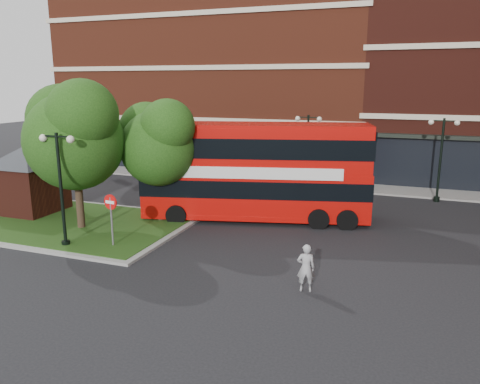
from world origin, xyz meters
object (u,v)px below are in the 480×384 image
at_px(woman, 306,268).
at_px(car_white, 338,179).
at_px(car_silver, 241,173).
at_px(bus, 255,165).

height_order(woman, car_white, woman).
bearing_deg(car_silver, woman, -154.94).
distance_m(bus, woman, 9.06).
distance_m(car_silver, car_white, 7.02).
bearing_deg(woman, car_white, -98.57).
relative_size(bus, woman, 6.96).
bearing_deg(car_white, woman, -168.16).
relative_size(woman, car_silver, 0.46).
bearing_deg(bus, woman, -74.43).
bearing_deg(car_silver, car_white, -91.91).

